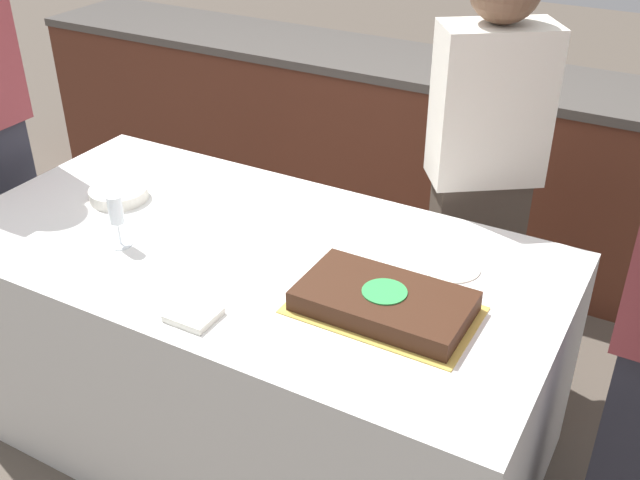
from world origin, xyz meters
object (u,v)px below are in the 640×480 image
at_px(person_cutting_cake, 483,175).
at_px(wine_glass, 116,213).
at_px(plate_stack, 119,194).
at_px(cake, 384,302).

bearing_deg(person_cutting_cake, wine_glass, 10.88).
relative_size(plate_stack, person_cutting_cake, 0.13).
xyz_separation_m(wine_glass, person_cutting_cake, (0.86, 0.89, -0.05)).
xyz_separation_m(cake, person_cutting_cake, (0.00, 0.81, 0.04)).
relative_size(cake, plate_stack, 2.51).
height_order(cake, plate_stack, cake).
bearing_deg(cake, person_cutting_cake, 90.00).
relative_size(wine_glass, person_cutting_cake, 0.11).
xyz_separation_m(cake, plate_stack, (-1.07, 0.15, -0.01)).
bearing_deg(plate_stack, cake, -7.78).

